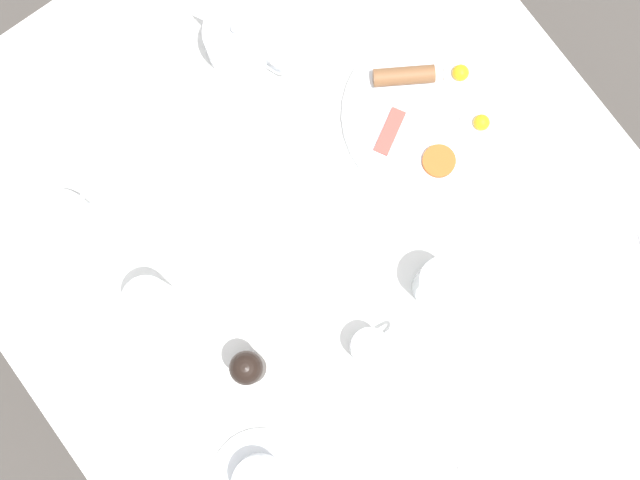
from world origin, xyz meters
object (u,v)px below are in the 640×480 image
(teapot_far, at_px, (240,41))
(teacup_with_saucer_left, at_px, (259,480))
(fork_by_plate, at_px, (516,474))
(water_glass_tall, at_px, (153,303))
(water_glass_short, at_px, (439,284))
(pepper_grinder, at_px, (248,368))
(creamer_jug, at_px, (370,346))
(breakfast_plate, at_px, (434,113))
(teapot_near, at_px, (64,227))

(teapot_far, distance_m, teacup_with_saucer_left, 0.72)
(teapot_far, relative_size, fork_by_plate, 1.23)
(water_glass_tall, bearing_deg, water_glass_short, -32.30)
(water_glass_short, relative_size, pepper_grinder, 0.90)
(creamer_jug, bearing_deg, teacup_with_saucer_left, -165.96)
(pepper_grinder, bearing_deg, teapot_far, 56.10)
(water_glass_short, bearing_deg, water_glass_tall, 147.70)
(creamer_jug, relative_size, pepper_grinder, 0.70)
(fork_by_plate, bearing_deg, teapot_far, 86.10)
(pepper_grinder, xyz_separation_m, fork_by_plate, (0.24, -0.39, -0.06))
(teapot_far, relative_size, creamer_jug, 2.16)
(teapot_far, relative_size, water_glass_short, 1.68)
(teapot_far, height_order, fork_by_plate, teapot_far)
(teacup_with_saucer_left, height_order, water_glass_tall, water_glass_tall)
(breakfast_plate, bearing_deg, creamer_jug, -142.39)
(teapot_far, height_order, creamer_jug, teapot_far)
(teapot_near, relative_size, water_glass_tall, 1.53)
(creamer_jug, height_order, pepper_grinder, pepper_grinder)
(teapot_near, distance_m, fork_by_plate, 0.83)
(pepper_grinder, bearing_deg, water_glass_tall, 109.97)
(teacup_with_saucer_left, height_order, creamer_jug, creamer_jug)
(water_glass_short, relative_size, creamer_jug, 1.29)
(water_glass_short, bearing_deg, teapot_far, 92.29)
(teapot_near, bearing_deg, water_glass_short, 119.87)
(water_glass_short, relative_size, fork_by_plate, 0.74)
(pepper_grinder, bearing_deg, water_glass_short, -12.55)
(water_glass_short, bearing_deg, teacup_with_saucer_left, -169.04)
(water_glass_tall, bearing_deg, pepper_grinder, -70.03)
(teapot_far, relative_size, water_glass_tall, 1.50)
(teacup_with_saucer_left, distance_m, creamer_jug, 0.27)
(breakfast_plate, distance_m, creamer_jug, 0.41)
(water_glass_short, distance_m, creamer_jug, 0.15)
(creamer_jug, relative_size, fork_by_plate, 0.57)
(creamer_jug, distance_m, fork_by_plate, 0.31)
(pepper_grinder, bearing_deg, teacup_with_saucer_left, -120.65)
(breakfast_plate, distance_m, water_glass_short, 0.30)
(water_glass_short, xyz_separation_m, pepper_grinder, (-0.32, 0.07, 0.01))
(teapot_far, distance_m, pepper_grinder, 0.54)
(teacup_with_saucer_left, relative_size, water_glass_short, 1.42)
(teapot_far, distance_m, fork_by_plate, 0.84)
(water_glass_tall, bearing_deg, teacup_with_saucer_left, -94.87)
(teapot_near, distance_m, teacup_with_saucer_left, 0.51)
(teacup_with_saucer_left, bearing_deg, creamer_jug, 14.04)
(water_glass_tall, xyz_separation_m, water_glass_short, (0.38, -0.24, -0.01))
(teapot_near, bearing_deg, breakfast_plate, 146.95)
(fork_by_plate, bearing_deg, breakfast_plate, 65.27)
(teapot_near, xyz_separation_m, water_glass_short, (0.43, -0.43, 0.01))
(teapot_near, distance_m, water_glass_short, 0.61)
(teacup_with_saucer_left, bearing_deg, fork_by_plate, -35.25)
(pepper_grinder, bearing_deg, breakfast_plate, 18.19)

